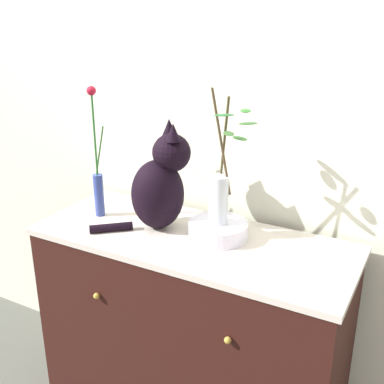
{
  "coord_description": "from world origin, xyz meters",
  "views": [
    {
      "loc": [
        0.77,
        -1.42,
        1.69
      ],
      "look_at": [
        0.0,
        0.0,
        1.08
      ],
      "focal_mm": 44.77,
      "sensor_mm": 36.0,
      "label": 1
    }
  ],
  "objects_px": {
    "vase_slim_green": "(99,178)",
    "bowl_porcelain": "(218,230)",
    "sideboard": "(192,336)",
    "vase_glass_clear": "(220,192)",
    "cat_sitting": "(160,184)"
  },
  "relations": [
    {
      "from": "sideboard",
      "to": "vase_glass_clear",
      "type": "height_order",
      "value": "vase_glass_clear"
    },
    {
      "from": "bowl_porcelain",
      "to": "vase_glass_clear",
      "type": "xyz_separation_m",
      "value": [
        0.0,
        0.0,
        0.15
      ]
    },
    {
      "from": "vase_slim_green",
      "to": "vase_glass_clear",
      "type": "relative_size",
      "value": 1.06
    },
    {
      "from": "cat_sitting",
      "to": "vase_slim_green",
      "type": "bearing_deg",
      "value": -176.08
    },
    {
      "from": "bowl_porcelain",
      "to": "cat_sitting",
      "type": "bearing_deg",
      "value": -174.97
    },
    {
      "from": "sideboard",
      "to": "vase_slim_green",
      "type": "distance_m",
      "value": 0.75
    },
    {
      "from": "sideboard",
      "to": "cat_sitting",
      "type": "xyz_separation_m",
      "value": [
        -0.15,
        0.02,
        0.63
      ]
    },
    {
      "from": "cat_sitting",
      "to": "vase_glass_clear",
      "type": "height_order",
      "value": "vase_glass_clear"
    },
    {
      "from": "vase_slim_green",
      "to": "bowl_porcelain",
      "type": "relative_size",
      "value": 2.39
    },
    {
      "from": "sideboard",
      "to": "vase_slim_green",
      "type": "relative_size",
      "value": 2.29
    },
    {
      "from": "bowl_porcelain",
      "to": "vase_glass_clear",
      "type": "bearing_deg",
      "value": 8.16
    },
    {
      "from": "vase_slim_green",
      "to": "vase_glass_clear",
      "type": "xyz_separation_m",
      "value": [
        0.52,
        0.04,
        0.02
      ]
    },
    {
      "from": "vase_slim_green",
      "to": "vase_glass_clear",
      "type": "height_order",
      "value": "vase_glass_clear"
    },
    {
      "from": "vase_slim_green",
      "to": "bowl_porcelain",
      "type": "bearing_deg",
      "value": 4.43
    },
    {
      "from": "cat_sitting",
      "to": "bowl_porcelain",
      "type": "height_order",
      "value": "cat_sitting"
    }
  ]
}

